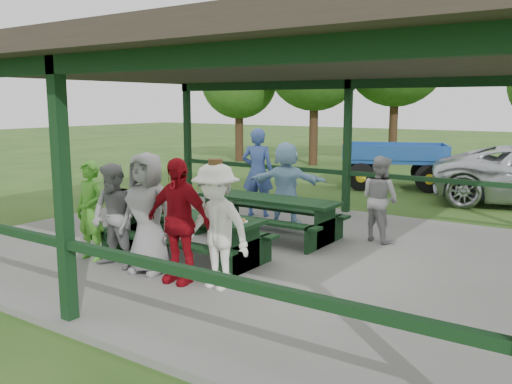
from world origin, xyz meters
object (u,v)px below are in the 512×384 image
Objects in this scene: contestant_green at (91,211)px; contestant_red at (178,221)px; spectator_lblue at (286,184)px; spectator_grey at (380,199)px; contestant_white_fedora at (216,226)px; picnic_table_far at (268,211)px; contestant_grey_mid at (147,213)px; picnic_table_near at (185,230)px; farm_trailer at (394,164)px; contestant_grey_left at (115,217)px; spectator_blue at (258,172)px.

contestant_red reaches higher than contestant_green.
spectator_lblue is 2.05m from spectator_grey.
contestant_white_fedora is at bearing 98.90° from spectator_grey.
contestant_white_fedora is at bearing -70.65° from picnic_table_far.
contestant_grey_mid is at bearing 170.57° from contestant_red.
farm_trailer is (-0.07, 9.70, 0.14)m from picnic_table_near.
contestant_grey_left is at bearing 62.17° from spectator_lblue.
spectator_blue reaches higher than contestant_red.
contestant_white_fedora is (0.98, -2.80, 0.38)m from picnic_table_far.
picnic_table_near and picnic_table_far have the same top height.
contestant_green is at bearing -176.16° from contestant_white_fedora.
contestant_green is 1.02× the size of spectator_grey.
contestant_grey_left is 0.93× the size of spectator_lblue.
farm_trailer is (-1.33, 10.50, -0.24)m from contestant_white_fedora.
contestant_grey_mid reaches higher than picnic_table_near.
contestant_green is at bearing 66.90° from spectator_blue.
contestant_grey_left is (0.68, -0.11, 0.01)m from contestant_green.
spectator_lblue is (-1.18, 3.80, 0.00)m from contestant_white_fedora.
spectator_lblue is (0.65, 3.94, 0.06)m from contestant_grey_left.
picnic_table_far is 2.87m from contestant_grey_mid.
spectator_blue is (-1.59, 4.35, 0.10)m from contestant_red.
contestant_grey_mid is at bearing -175.93° from contestant_white_fedora.
contestant_grey_mid is 1.26m from contestant_white_fedora.
contestant_grey_left reaches higher than spectator_grey.
picnic_table_far is 1.77× the size of spectator_grey.
spectator_grey is (2.04, -0.11, -0.08)m from spectator_lblue.
spectator_grey is at bearing 53.70° from picnic_table_near.
spectator_blue reaches higher than contestant_white_fedora.
picnic_table_near is 3.60m from spectator_grey.
farm_trailer is (-0.73, 10.58, -0.26)m from contestant_red.
contestant_grey_left reaches higher than contestant_green.
contestant_red is at bearing 79.96° from spectator_lblue.
picnic_table_near is 1.53× the size of contestant_white_fedora.
contestant_green is 1.26m from contestant_grey_mid.
spectator_blue is (-1.21, 1.47, 0.50)m from picnic_table_far.
contestant_white_fedora reaches higher than picnic_table_far.
farm_trailer reaches higher than picnic_table_far.
contestant_red is 1.00× the size of contestant_white_fedora.
contestant_grey_mid reaches higher than contestant_white_fedora.
spectator_grey is at bearing 79.76° from contestant_white_fedora.
spectator_lblue reaches higher than spectator_grey.
contestant_white_fedora is 3.97m from spectator_lblue.
contestant_grey_left reaches higher than farm_trailer.
picnic_table_far is at bearing 47.83° from spectator_grey.
contestant_white_fedora reaches higher than picnic_table_near.
spectator_lblue is 0.88× the size of spectator_blue.
contestant_grey_mid is (1.25, 0.02, 0.10)m from contestant_green.
spectator_grey reaches higher than farm_trailer.
contestant_green is at bearing 69.90° from spectator_grey.
spectator_blue is at bearing 106.10° from contestant_red.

